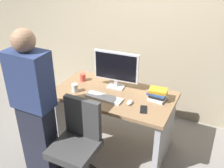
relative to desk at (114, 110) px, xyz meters
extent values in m
plane|color=gray|center=(0.00, 0.00, -0.50)|extent=(9.00, 9.00, 0.00)
cube|color=tan|center=(0.00, 0.97, 1.00)|extent=(6.40, 0.10, 3.00)
cube|color=#93704C|center=(0.00, 0.00, 0.21)|extent=(1.40, 0.75, 0.04)
cube|color=#B2B2B7|center=(-0.64, 0.00, -0.16)|extent=(0.06, 0.67, 0.69)
cube|color=#B2B2B7|center=(0.64, 0.00, -0.16)|extent=(0.06, 0.67, 0.69)
cylinder|color=black|center=(-0.09, -0.74, -0.28)|extent=(0.05, 0.05, 0.39)
cube|color=#3F3F3F|center=(-0.09, -0.74, -0.04)|extent=(0.44, 0.44, 0.08)
cube|color=#3F3F3F|center=(-0.09, -0.55, 0.22)|extent=(0.40, 0.06, 0.44)
cube|color=#262838|center=(-0.53, -0.74, -0.08)|extent=(0.34, 0.20, 0.85)
cube|color=navy|center=(-0.53, -0.74, 0.64)|extent=(0.40, 0.24, 0.58)
sphere|color=#A57A5B|center=(-0.53, -0.74, 1.02)|extent=(0.22, 0.22, 0.22)
cube|color=silver|center=(-0.04, 0.15, 0.24)|extent=(0.21, 0.15, 0.02)
cube|color=silver|center=(-0.04, 0.15, 0.29)|extent=(0.04, 0.03, 0.08)
cube|color=silver|center=(-0.04, 0.15, 0.51)|extent=(0.54, 0.07, 0.36)
cube|color=black|center=(-0.04, 0.13, 0.51)|extent=(0.50, 0.04, 0.32)
cube|color=white|center=(-0.05, -0.14, 0.24)|extent=(0.43, 0.14, 0.02)
ellipsoid|color=white|center=(0.25, -0.12, 0.25)|extent=(0.06, 0.10, 0.03)
cylinder|color=white|center=(-0.43, -0.15, 0.28)|extent=(0.07, 0.07, 0.10)
cylinder|color=#D84C3F|center=(-0.49, 0.12, 0.28)|extent=(0.07, 0.07, 0.09)
cube|color=white|center=(0.50, 0.09, 0.24)|extent=(0.20, 0.18, 0.03)
cube|color=black|center=(0.49, 0.09, 0.28)|extent=(0.17, 0.13, 0.04)
cube|color=#3359A5|center=(0.49, 0.08, 0.31)|extent=(0.21, 0.13, 0.03)
cube|color=gold|center=(0.49, 0.10, 0.34)|extent=(0.21, 0.16, 0.03)
cube|color=black|center=(0.42, -0.17, 0.23)|extent=(0.11, 0.16, 0.01)
camera|label=1|loc=(1.13, -2.40, 1.78)|focal=42.40mm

